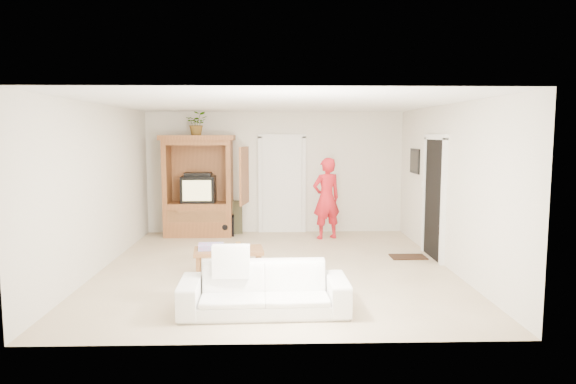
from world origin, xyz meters
name	(u,v)px	position (x,y,z in m)	size (l,w,h in m)	color
floor	(276,267)	(0.00, 0.00, 0.00)	(6.00, 6.00, 0.00)	tan
ceiling	(275,103)	(0.00, 0.00, 2.60)	(6.00, 6.00, 0.00)	white
wall_back	(275,172)	(0.00, 3.00, 1.30)	(5.50, 5.50, 0.00)	silver
wall_front	(277,219)	(0.00, -3.00, 1.30)	(5.50, 5.50, 0.00)	silver
wall_left	(100,187)	(-2.75, 0.00, 1.30)	(6.00, 6.00, 0.00)	silver
wall_right	(448,186)	(2.75, 0.00, 1.30)	(6.00, 6.00, 0.00)	silver
armoire	(200,192)	(-1.58, 2.66, 0.91)	(1.82, 1.14, 2.10)	#97582E
door_back	(282,185)	(0.15, 2.97, 1.02)	(0.85, 0.05, 2.04)	white
doorway_right	(434,199)	(2.73, 0.60, 1.02)	(0.05, 0.90, 2.04)	black
framed_picture	(415,161)	(2.73, 1.90, 1.60)	(0.03, 0.60, 0.48)	black
doormat	(408,257)	(2.30, 0.60, 0.01)	(0.60, 0.40, 0.02)	#382316
plant	(197,124)	(-1.60, 2.63, 2.34)	(0.43, 0.37, 0.48)	#4C7238
man	(326,198)	(1.04, 2.25, 0.83)	(0.60, 0.40, 1.65)	red
sofa	(264,289)	(-0.15, -2.06, 0.29)	(2.00, 0.78, 0.58)	silver
coffee_table	(229,252)	(-0.72, -0.36, 0.34)	(1.10, 0.68, 0.39)	#9F6336
towel	(211,247)	(-0.98, -0.36, 0.43)	(0.38, 0.28, 0.08)	#E34BAC
candle	(238,245)	(-0.58, -0.31, 0.44)	(0.08, 0.08, 0.10)	tan
backpack_black	(226,226)	(-1.03, 2.53, 0.21)	(0.34, 0.20, 0.42)	black
backpack_olive	(233,217)	(-0.91, 2.85, 0.35)	(0.37, 0.27, 0.69)	#47442B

